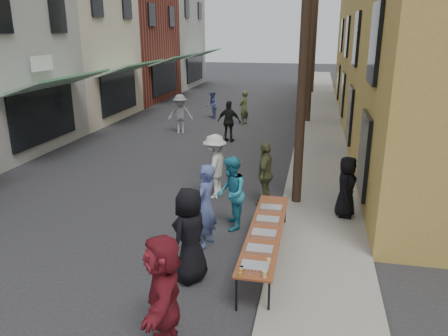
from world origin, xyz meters
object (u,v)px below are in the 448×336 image
at_px(guest_front_a, 190,235).
at_px(serving_table, 266,231).
at_px(server, 346,187).
at_px(guest_front_c, 231,193).
at_px(catering_tray_sausage, 255,267).
at_px(utility_pole_mid, 312,37).
at_px(utility_pole_far, 315,34).
at_px(utility_pole_near, 305,43).

bearing_deg(guest_front_a, serving_table, 147.40).
bearing_deg(server, serving_table, 157.92).
bearing_deg(guest_front_c, serving_table, 23.93).
bearing_deg(serving_table, server, 55.72).
xyz_separation_m(serving_table, catering_tray_sausage, (-0.00, -1.65, 0.08)).
bearing_deg(catering_tray_sausage, utility_pole_mid, 88.32).
bearing_deg(utility_pole_far, serving_table, -91.04).
distance_m(catering_tray_sausage, server, 4.65).
height_order(catering_tray_sausage, server, server).
height_order(serving_table, guest_front_c, guest_front_c).
distance_m(utility_pole_far, catering_tray_sausage, 29.33).
bearing_deg(server, utility_pole_far, 15.20).
bearing_deg(utility_pole_near, serving_table, -98.27).
distance_m(serving_table, guest_front_a, 1.74).
relative_size(catering_tray_sausage, guest_front_c, 0.27).
bearing_deg(utility_pole_far, guest_front_a, -93.78).
relative_size(utility_pole_near, utility_pole_mid, 1.00).
xyz_separation_m(serving_table, guest_front_c, (-1.05, 1.49, 0.23)).
bearing_deg(server, guest_front_a, 151.29).
distance_m(utility_pole_near, utility_pole_far, 24.00).
relative_size(catering_tray_sausage, server, 0.31).
relative_size(utility_pole_mid, catering_tray_sausage, 18.00).
xyz_separation_m(utility_pole_near, guest_front_a, (-1.88, -4.47, -3.53)).
relative_size(utility_pole_near, guest_front_c, 4.80).
distance_m(guest_front_a, guest_front_c, 2.55).
relative_size(serving_table, catering_tray_sausage, 8.00).
relative_size(utility_pole_mid, serving_table, 2.25).
bearing_deg(guest_front_a, guest_front_c, -166.89).
xyz_separation_m(utility_pole_near, utility_pole_mid, (0.00, 12.00, 0.00)).
height_order(utility_pole_near, catering_tray_sausage, utility_pole_near).
height_order(utility_pole_mid, server, utility_pole_mid).
bearing_deg(guest_front_c, utility_pole_far, 165.50).
bearing_deg(utility_pole_mid, guest_front_c, -96.33).
height_order(serving_table, guest_front_a, guest_front_a).
xyz_separation_m(guest_front_a, server, (3.18, 3.67, -0.06)).
bearing_deg(utility_pole_near, guest_front_a, -112.82).
relative_size(guest_front_a, guest_front_c, 1.04).
distance_m(utility_pole_far, serving_table, 27.70).
distance_m(serving_table, guest_front_c, 1.84).
xyz_separation_m(utility_pole_near, server, (1.30, -0.80, -3.58)).
xyz_separation_m(serving_table, server, (1.80, 2.64, 0.20)).
bearing_deg(utility_pole_near, guest_front_c, -128.48).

